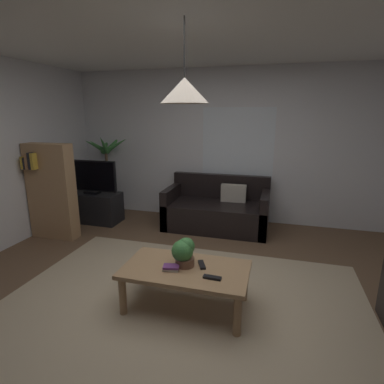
% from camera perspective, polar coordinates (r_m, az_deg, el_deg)
% --- Properties ---
extents(floor, '(5.44, 5.17, 0.02)m').
position_cam_1_polar(floor, '(3.24, -1.52, -19.81)').
color(floor, brown).
rests_on(floor, ground).
extents(rug, '(3.54, 2.84, 0.01)m').
position_cam_1_polar(rug, '(3.08, -2.70, -21.60)').
color(rug, tan).
rests_on(rug, ground).
extents(wall_back, '(5.56, 0.06, 2.53)m').
position_cam_1_polar(wall_back, '(5.26, 6.88, 8.37)').
color(wall_back, silver).
rests_on(wall_back, ground).
extents(ceiling, '(5.44, 5.17, 0.02)m').
position_cam_1_polar(ceiling, '(2.78, -1.92, 29.69)').
color(ceiling, white).
extents(window_pane, '(1.18, 0.01, 1.16)m').
position_cam_1_polar(window_pane, '(5.21, 8.46, 8.92)').
color(window_pane, white).
extents(couch_under_window, '(1.62, 0.83, 0.82)m').
position_cam_1_polar(couch_under_window, '(4.99, 4.67, -3.58)').
color(couch_under_window, black).
rests_on(couch_under_window, ground).
extents(coffee_table, '(1.17, 0.64, 0.41)m').
position_cam_1_polar(coffee_table, '(2.99, -1.19, -14.87)').
color(coffee_table, '#A87F56').
rests_on(coffee_table, ground).
extents(book_on_table_0, '(0.16, 0.12, 0.02)m').
position_cam_1_polar(book_on_table_0, '(2.93, -3.89, -13.92)').
color(book_on_table_0, beige).
rests_on(book_on_table_0, coffee_table).
extents(book_on_table_1, '(0.16, 0.12, 0.02)m').
position_cam_1_polar(book_on_table_1, '(2.91, -3.89, -13.63)').
color(book_on_table_1, '#72387F').
rests_on(book_on_table_1, coffee_table).
extents(remote_on_table_0, '(0.16, 0.06, 0.02)m').
position_cam_1_polar(remote_on_table_0, '(2.79, 3.76, -15.54)').
color(remote_on_table_0, black).
rests_on(remote_on_table_0, coffee_table).
extents(remote_on_table_1, '(0.11, 0.17, 0.02)m').
position_cam_1_polar(remote_on_table_1, '(2.99, 1.83, -13.32)').
color(remote_on_table_1, black).
rests_on(remote_on_table_1, coffee_table).
extents(potted_plant_on_table, '(0.21, 0.22, 0.27)m').
position_cam_1_polar(potted_plant_on_table, '(2.94, -1.49, -10.93)').
color(potted_plant_on_table, brown).
rests_on(potted_plant_on_table, coffee_table).
extents(tv_stand, '(0.90, 0.44, 0.50)m').
position_cam_1_polar(tv_stand, '(5.53, -17.66, -2.70)').
color(tv_stand, black).
rests_on(tv_stand, ground).
extents(tv, '(0.91, 0.16, 0.56)m').
position_cam_1_polar(tv, '(5.38, -18.22, 2.73)').
color(tv, black).
rests_on(tv, tv_stand).
extents(potted_palm_corner, '(0.89, 0.86, 1.50)m').
position_cam_1_polar(potted_palm_corner, '(5.88, -15.30, 2.87)').
color(potted_palm_corner, '#4C4C51').
rests_on(potted_palm_corner, ground).
extents(bookshelf_corner, '(0.70, 0.31, 1.40)m').
position_cam_1_polar(bookshelf_corner, '(4.94, -24.65, 0.20)').
color(bookshelf_corner, '#A87F56').
rests_on(bookshelf_corner, ground).
extents(pendant_lamp, '(0.40, 0.40, 0.65)m').
position_cam_1_polar(pendant_lamp, '(2.61, -1.38, 18.31)').
color(pendant_lamp, black).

